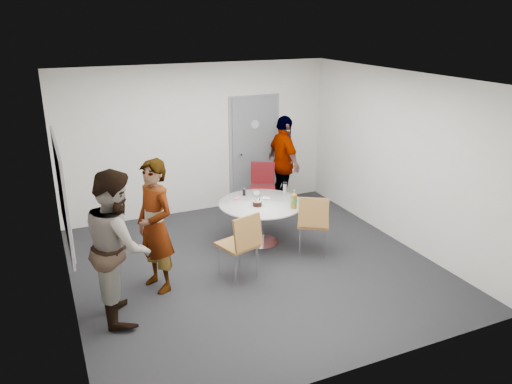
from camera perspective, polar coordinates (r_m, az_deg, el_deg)
name	(u,v)px	position (r m, az deg, el deg)	size (l,w,h in m)	color
floor	(254,266)	(7.39, -0.25, -8.44)	(5.00, 5.00, 0.00)	black
ceiling	(254,79)	(6.58, -0.28, 12.83)	(5.00, 5.00, 0.00)	silver
wall_back	(198,140)	(9.13, -6.63, 5.97)	(5.00, 5.00, 0.00)	silver
wall_left	(61,205)	(6.34, -21.42, -1.36)	(5.00, 5.00, 0.00)	silver
wall_right	(399,158)	(8.16, 16.07, 3.70)	(5.00, 5.00, 0.00)	silver
wall_front	(360,253)	(4.84, 11.81, -6.80)	(5.00, 5.00, 0.00)	silver
door	(254,151)	(9.56, -0.21, 4.73)	(1.02, 0.17, 2.12)	slate
whiteboard	(62,191)	(6.50, -21.29, 0.09)	(0.04, 1.90, 1.25)	gray
table	(262,208)	(7.87, 0.74, -1.88)	(1.33, 1.33, 0.98)	silver
chair_near_left	(242,240)	(6.77, -1.62, -5.51)	(0.58, 0.61, 0.98)	brown
chair_near_right	(313,219)	(7.51, 6.57, -3.10)	(0.65, 0.66, 0.97)	brown
chair_far	(263,183)	(9.09, 0.76, 1.06)	(0.61, 0.64, 0.96)	maroon
person_main	(155,226)	(6.59, -11.44, -3.86)	(0.65, 0.43, 1.79)	#A5C6EA
person_left	(118,245)	(6.09, -15.47, -5.89)	(0.90, 0.70, 1.85)	white
person_right	(284,163)	(9.29, 3.19, 3.34)	(1.04, 0.43, 1.77)	black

